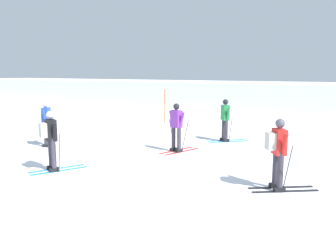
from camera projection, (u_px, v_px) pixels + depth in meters
ground_plane at (115, 172)px, 9.65m from camera, size 120.00×120.00×0.00m
far_snow_ridge at (292, 95)px, 27.96m from camera, size 80.00×8.50×1.90m
skier_green at (225, 119)px, 13.76m from camera, size 1.40×1.39×1.71m
skier_red at (278, 151)px, 8.02m from camera, size 1.50×1.26×1.71m
skier_blue at (47, 123)px, 12.79m from camera, size 1.55×1.17×1.71m
skier_black at (51, 138)px, 9.59m from camera, size 1.01×1.61×1.71m
skier_purple at (177, 126)px, 11.93m from camera, size 0.97×1.64×1.71m
trail_marker_pole at (165, 106)px, 18.91m from camera, size 0.06×0.06×1.84m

